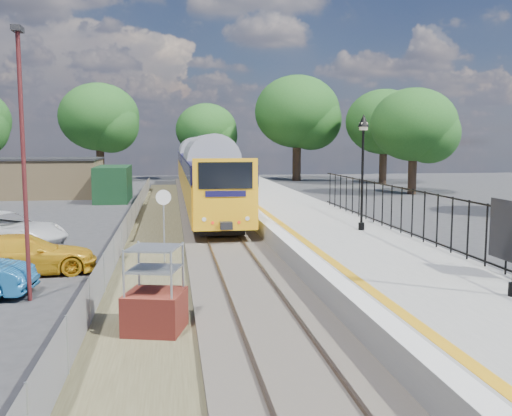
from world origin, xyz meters
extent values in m
plane|color=#2D2D30|center=(0.00, 0.00, 0.00)|extent=(120.00, 120.00, 0.00)
cube|color=#473F38|center=(0.00, 10.00, 0.10)|extent=(3.40, 80.00, 0.20)
cube|color=#4C472D|center=(-2.90, 8.00, 0.03)|extent=(2.60, 70.00, 0.06)
cube|color=brown|center=(-0.72, 10.00, 0.22)|extent=(0.07, 80.00, 0.14)
cube|color=brown|center=(0.72, 10.00, 0.22)|extent=(0.07, 80.00, 0.14)
cube|color=gray|center=(4.20, 8.00, 0.45)|extent=(5.00, 70.00, 0.90)
cube|color=silver|center=(1.95, 8.00, 0.91)|extent=(0.50, 70.00, 0.01)
cube|color=#F5AA15|center=(2.45, 8.00, 0.91)|extent=(0.30, 70.00, 0.01)
cylinder|color=black|center=(5.30, 6.00, 1.05)|extent=(0.24, 0.24, 0.30)
cylinder|color=black|center=(5.30, 6.00, 2.90)|extent=(0.10, 0.10, 3.70)
cube|color=black|center=(5.30, 6.00, 4.85)|extent=(0.08, 0.08, 0.30)
cube|color=beige|center=(5.30, 6.00, 5.02)|extent=(0.26, 0.26, 0.30)
cone|color=black|center=(5.30, 6.00, 5.25)|extent=(0.44, 0.44, 0.50)
cube|color=black|center=(6.55, 2.50, 2.65)|extent=(0.05, 26.00, 0.05)
cube|color=black|center=(6.50, -2.00, 2.10)|extent=(0.08, 1.40, 1.60)
cube|color=tan|center=(-12.00, 32.00, 1.50)|extent=(8.00, 6.00, 3.00)
cube|color=black|center=(-12.00, 32.00, 3.05)|extent=(8.20, 6.20, 0.15)
cube|color=#123319|center=(-6.50, 28.00, 1.30)|extent=(2.40, 6.00, 2.60)
cylinder|color=#332319|center=(-10.00, 50.00, 1.92)|extent=(0.88, 0.88, 3.85)
ellipsoid|color=#1D511B|center=(-10.00, 50.00, 7.15)|extent=(8.80, 8.80, 7.48)
cylinder|color=#332319|center=(2.00, 52.00, 1.57)|extent=(0.72, 0.72, 3.15)
ellipsoid|color=#1D511B|center=(2.00, 52.00, 5.85)|extent=(7.20, 7.20, 6.12)
cylinder|color=#332319|center=(12.00, 48.00, 2.10)|extent=(0.96, 0.96, 4.20)
ellipsoid|color=#1D511B|center=(12.00, 48.00, 7.80)|extent=(9.60, 9.60, 8.16)
cylinder|color=#332319|center=(20.00, 42.00, 1.75)|extent=(0.80, 0.80, 3.50)
ellipsoid|color=#1D511B|center=(20.00, 42.00, 6.50)|extent=(8.00, 8.00, 6.80)
cylinder|color=#332319|center=(18.00, 30.00, 1.57)|extent=(0.72, 0.72, 3.15)
ellipsoid|color=#1D511B|center=(18.00, 30.00, 5.85)|extent=(7.20, 7.20, 6.12)
cube|color=#F5AA15|center=(0.00, 17.78, 1.69)|extent=(2.80, 20.00, 1.90)
cube|color=#13103D|center=(0.00, 17.78, 2.99)|extent=(2.82, 20.00, 0.90)
cube|color=black|center=(0.00, 17.78, 2.99)|extent=(2.82, 18.00, 0.70)
cube|color=black|center=(0.00, 17.78, 0.51)|extent=(2.00, 18.00, 0.45)
cube|color=#F5AA15|center=(0.00, 38.38, 1.69)|extent=(2.80, 20.00, 1.90)
cube|color=#13103D|center=(0.00, 38.38, 2.99)|extent=(2.82, 20.00, 0.90)
cube|color=black|center=(0.00, 38.38, 2.99)|extent=(2.82, 18.00, 0.70)
cube|color=black|center=(0.00, 38.38, 0.51)|extent=(2.00, 18.00, 0.45)
cube|color=black|center=(0.00, 7.57, 3.04)|extent=(2.24, 0.04, 1.10)
cube|color=maroon|center=(-2.63, -2.72, 0.49)|extent=(1.56, 1.56, 0.98)
cylinder|color=#999EA3|center=(-2.50, 4.89, 1.22)|extent=(0.06, 0.06, 2.44)
cylinder|color=silver|center=(-2.50, 4.84, 2.44)|extent=(0.55, 0.08, 0.55)
cylinder|color=#541C1D|center=(-6.18, 0.59, 3.67)|extent=(0.12, 0.12, 7.34)
cube|color=black|center=(-6.18, 0.59, 7.39)|extent=(0.25, 0.50, 0.15)
imported|color=gold|center=(-7.09, 3.87, 0.67)|extent=(4.92, 2.73, 1.35)
imported|color=silver|center=(-9.18, 8.72, 0.78)|extent=(6.18, 4.86, 1.56)
camera|label=1|loc=(-2.22, -15.71, 4.42)|focal=40.00mm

